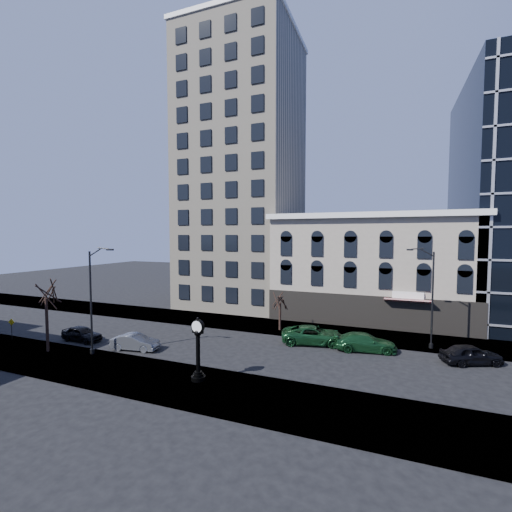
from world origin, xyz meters
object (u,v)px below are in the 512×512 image
at_px(car_near_a, 82,334).
at_px(warning_sign, 12,325).
at_px(street_lamp_near, 97,272).
at_px(street_clock, 198,352).
at_px(car_near_b, 135,342).

bearing_deg(car_near_a, warning_sign, 114.89).
bearing_deg(car_near_a, street_lamp_near, -115.37).
relative_size(street_lamp_near, warning_sign, 4.41).
relative_size(street_lamp_near, car_near_a, 2.22).
height_order(street_clock, car_near_b, street_clock).
bearing_deg(street_clock, car_near_a, 169.17).
xyz_separation_m(street_lamp_near, car_near_b, (1.79, 2.26, -6.29)).
relative_size(street_clock, car_near_a, 1.06).
relative_size(street_clock, street_lamp_near, 0.48).
height_order(warning_sign, car_near_a, warning_sign).
xyz_separation_m(street_lamp_near, car_near_a, (-4.71, 2.43, -6.28)).
xyz_separation_m(warning_sign, car_near_b, (12.51, 2.38, -0.85)).
bearing_deg(street_lamp_near, car_near_b, 41.81).
bearing_deg(warning_sign, street_lamp_near, -8.21).
bearing_deg(street_clock, street_lamp_near, 175.77).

